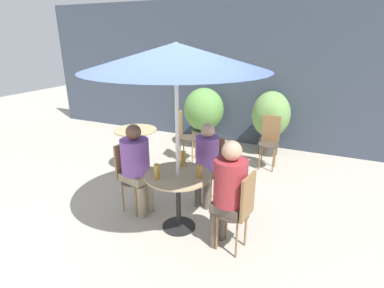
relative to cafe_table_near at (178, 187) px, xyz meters
name	(u,v)px	position (x,y,z in m)	size (l,w,h in m)	color
ground_plane	(154,231)	(-0.24, -0.21, -0.56)	(20.00, 20.00, 0.00)	#B2A899
storefront_wall	(241,74)	(-0.24, 3.44, 0.94)	(10.00, 0.06, 3.00)	#3D4756
cafe_table_near	(178,187)	(0.00, 0.00, 0.00)	(0.79, 0.79, 0.72)	black
cafe_table_far	(136,139)	(-1.49, 1.31, -0.01)	(0.74, 0.74, 0.72)	black
bistro_chair_0	(240,207)	(0.80, -0.12, 0.00)	(0.38, 0.37, 0.94)	#42382D
bistro_chair_1	(212,164)	(0.12, 0.80, 0.00)	(0.37, 0.38, 0.94)	#42382D
bistro_chair_2	(129,171)	(-0.80, 0.12, 0.00)	(0.38, 0.37, 0.94)	#42382D
bistro_chair_3	(270,137)	(0.65, 2.33, 0.00)	(0.37, 0.37, 0.94)	#42382D
bistro_chair_4	(183,132)	(-0.90, 1.99, 0.00)	(0.39, 0.37, 0.94)	#42382D
seated_person_0	(229,187)	(0.65, -0.10, 0.19)	(0.38, 0.35, 1.27)	brown
seated_person_1	(207,157)	(0.10, 0.65, 0.15)	(0.31, 0.34, 1.18)	brown
seated_person_2	(136,162)	(-0.65, 0.10, 0.17)	(0.40, 0.37, 1.23)	gray
beer_glass_0	(199,171)	(0.25, 0.04, 0.24)	(0.06, 0.06, 0.15)	#B28433
beer_glass_1	(183,159)	(-0.05, 0.25, 0.26)	(0.06, 0.06, 0.19)	#B28433
beer_glass_2	(157,171)	(-0.17, -0.19, 0.25)	(0.06, 0.06, 0.18)	#B28433
potted_plant_0	(204,113)	(-0.85, 2.87, 0.17)	(0.84, 0.84, 1.25)	slate
potted_plant_1	(271,118)	(0.53, 2.98, 0.19)	(0.73, 0.73, 1.27)	#47423D
umbrella	(176,57)	(0.00, 0.00, 1.49)	(1.98, 1.98, 2.19)	silver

